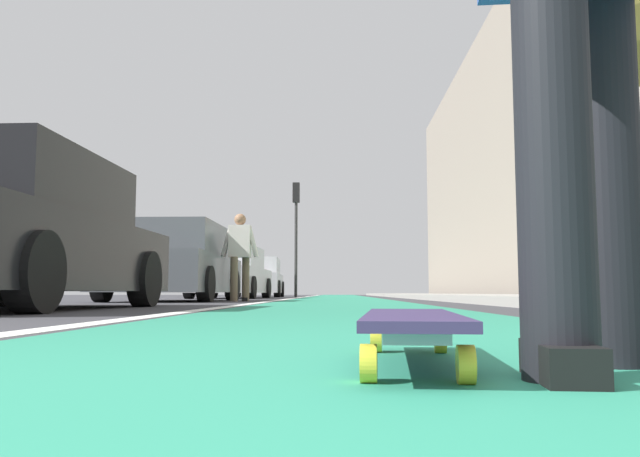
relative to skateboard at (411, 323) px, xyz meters
The scene contains 12 objects.
ground_plane 9.20m from the skateboard, ahead, with size 80.00×80.00×0.00m, color #38383D.
bike_lane_paint 23.20m from the skateboard, ahead, with size 56.00×2.31×0.00m, color #288466.
lane_stripe_white 19.25m from the skateboard, ahead, with size 52.00×0.16×0.01m, color silver.
sidewalk_curb 17.52m from the skateboard, 11.04° to the right, with size 52.00×3.20×0.12m, color #9E9B93.
building_facade 22.75m from the skateboard, 16.57° to the right, with size 40.00×1.20×10.91m, color gray.
skateboard is the anchor object (origin of this frame).
parked_car_near 5.82m from the skateboard, 34.73° to the left, with size 4.26×2.04×1.48m.
parked_car_mid 11.52m from the skateboard, 16.68° to the left, with size 4.32×2.06×1.47m.
parked_car_far 17.68m from the skateboard, 10.60° to the left, with size 4.54×2.02×1.46m.
parked_car_end 23.57m from the skateboard, ahead, with size 4.57×2.08×1.46m.
traffic_light 25.05m from the skateboard, ahead, with size 0.33×0.28×4.60m.
pedestrian_distant 11.23m from the skateboard, 10.45° to the left, with size 0.47×0.73×1.67m.
Camera 1 is at (-0.68, 0.03, 0.16)m, focal length 36.91 mm.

